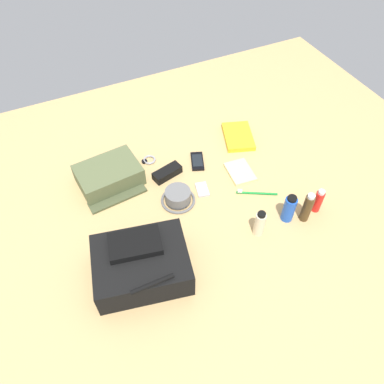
{
  "coord_description": "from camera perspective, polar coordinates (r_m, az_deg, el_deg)",
  "views": [
    {
      "loc": [
        0.46,
        0.98,
        1.32
      ],
      "look_at": [
        0.0,
        0.0,
        0.04
      ],
      "focal_mm": 35.28,
      "sensor_mm": 36.0,
      "label": 1
    }
  ],
  "objects": [
    {
      "name": "ground_plane",
      "position": [
        1.71,
        0.0,
        -1.13
      ],
      "size": [
        2.64,
        2.02,
        0.02
      ],
      "primitive_type": "cube",
      "color": "tan",
      "rests_on": "ground"
    },
    {
      "name": "backpack",
      "position": [
        1.45,
        -7.68,
        -10.7
      ],
      "size": [
        0.4,
        0.34,
        0.16
      ],
      "color": "black",
      "rests_on": "ground_plane"
    },
    {
      "name": "toiletry_pouch",
      "position": [
        1.78,
        -12.4,
        2.42
      ],
      "size": [
        0.3,
        0.27,
        0.09
      ],
      "color": "#56603D",
      "rests_on": "ground_plane"
    },
    {
      "name": "bucket_hat",
      "position": [
        1.67,
        -2.14,
        -0.77
      ],
      "size": [
        0.16,
        0.16,
        0.06
      ],
      "color": "slate",
      "rests_on": "ground_plane"
    },
    {
      "name": "sunscreen_spray",
      "position": [
        1.71,
        18.53,
        -1.28
      ],
      "size": [
        0.04,
        0.04,
        0.12
      ],
      "color": "red",
      "rests_on": "ground_plane"
    },
    {
      "name": "cologne_bottle",
      "position": [
        1.65,
        17.02,
        -2.27
      ],
      "size": [
        0.04,
        0.04,
        0.16
      ],
      "color": "#473319",
      "rests_on": "ground_plane"
    },
    {
      "name": "deodorant_spray",
      "position": [
        1.63,
        14.47,
        -2.44
      ],
      "size": [
        0.05,
        0.05,
        0.14
      ],
      "color": "blue",
      "rests_on": "ground_plane"
    },
    {
      "name": "lotion_bottle",
      "position": [
        1.56,
        10.18,
        -4.73
      ],
      "size": [
        0.04,
        0.04,
        0.13
      ],
      "color": "beige",
      "rests_on": "ground_plane"
    },
    {
      "name": "paperback_novel",
      "position": [
        1.99,
        6.99,
        8.31
      ],
      "size": [
        0.2,
        0.24,
        0.03
      ],
      "color": "yellow",
      "rests_on": "ground_plane"
    },
    {
      "name": "cell_phone",
      "position": [
        1.85,
        0.81,
        4.68
      ],
      "size": [
        0.1,
        0.13,
        0.01
      ],
      "color": "black",
      "rests_on": "ground_plane"
    },
    {
      "name": "media_player",
      "position": [
        1.73,
        1.55,
        0.4
      ],
      "size": [
        0.07,
        0.09,
        0.01
      ],
      "color": "#B7B7BC",
      "rests_on": "ground_plane"
    },
    {
      "name": "wristwatch",
      "position": [
        1.87,
        -6.56,
        4.83
      ],
      "size": [
        0.07,
        0.06,
        0.01
      ],
      "color": "#99999E",
      "rests_on": "ground_plane"
    },
    {
      "name": "toothbrush",
      "position": [
        1.74,
        9.44,
        -0.14
      ],
      "size": [
        0.17,
        0.1,
        0.02
      ],
      "color": "#198C33",
      "rests_on": "ground_plane"
    },
    {
      "name": "notepad",
      "position": [
        1.81,
        7.27,
        3.02
      ],
      "size": [
        0.12,
        0.16,
        0.02
      ],
      "primitive_type": "cube",
      "rotation": [
        0.0,
        0.0,
        -0.09
      ],
      "color": "beige",
      "rests_on": "ground_plane"
    },
    {
      "name": "sunglasses_case",
      "position": [
        1.78,
        -3.77,
        2.91
      ],
      "size": [
        0.15,
        0.09,
        0.04
      ],
      "primitive_type": "cube",
      "rotation": [
        0.0,
        0.0,
        0.24
      ],
      "color": "black",
      "rests_on": "ground_plane"
    }
  ]
}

